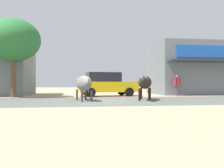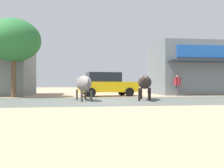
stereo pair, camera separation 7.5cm
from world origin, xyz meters
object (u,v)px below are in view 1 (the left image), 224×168
cow_near_brown (84,84)px  pedestrian_by_shop (177,84)px  cow_far_dark (145,83)px  parked_hatchback_car (106,84)px  roadside_tree (13,40)px

cow_near_brown → pedestrian_by_shop: (6.70, 3.86, -0.02)m
cow_near_brown → cow_far_dark: bearing=-0.0°
cow_far_dark → cow_near_brown: bearing=180.0°
cow_far_dark → pedestrian_by_shop: size_ratio=1.83×
parked_hatchback_car → roadside_tree: bearing=-174.0°
parked_hatchback_car → cow_near_brown: (-1.63, -4.10, 0.04)m
roadside_tree → cow_near_brown: 6.20m
parked_hatchback_car → pedestrian_by_shop: 5.07m
parked_hatchback_car → cow_far_dark: parked_hatchback_car is taller
roadside_tree → parked_hatchback_car: 6.63m
cow_near_brown → roadside_tree: bearing=141.5°
roadside_tree → cow_far_dark: 8.78m
roadside_tree → cow_near_brown: size_ratio=1.84×
roadside_tree → cow_far_dark: bearing=-24.5°
cow_near_brown → cow_far_dark: cow_far_dark is taller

